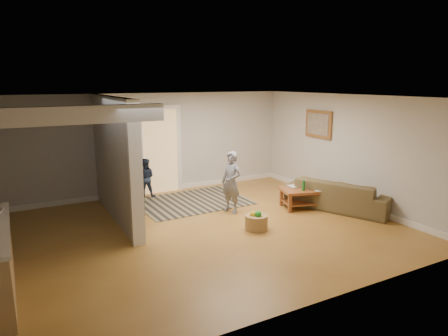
{
  "coord_description": "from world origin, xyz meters",
  "views": [
    {
      "loc": [
        -2.99,
        -6.51,
        2.79
      ],
      "look_at": [
        0.68,
        0.28,
        1.1
      ],
      "focal_mm": 32.0,
      "sensor_mm": 36.0,
      "label": 1
    }
  ],
  "objects": [
    {
      "name": "speaker_right",
      "position": [
        -0.68,
        1.4,
        0.53
      ],
      "size": [
        0.13,
        0.13,
        1.06
      ],
      "primitive_type": "cube",
      "rotation": [
        0.0,
        0.0,
        -0.31
      ],
      "color": "black",
      "rests_on": "ground"
    },
    {
      "name": "sofa",
      "position": [
        3.3,
        -0.23,
        0.0
      ],
      "size": [
        1.76,
        2.43,
        0.66
      ],
      "primitive_type": "imported",
      "rotation": [
        0.0,
        0.0,
        2.01
      ],
      "color": "#493C24",
      "rests_on": "ground"
    },
    {
      "name": "toddler",
      "position": [
        -0.19,
        2.7,
        0.0
      ],
      "size": [
        0.57,
        0.51,
        0.96
      ],
      "primitive_type": "imported",
      "rotation": [
        0.0,
        0.0,
        2.75
      ],
      "color": "#1C273C",
      "rests_on": "ground"
    },
    {
      "name": "toy_basket",
      "position": [
        1.0,
        -0.44,
        0.16
      ],
      "size": [
        0.44,
        0.44,
        0.39
      ],
      "color": "olive",
      "rests_on": "ground"
    },
    {
      "name": "ground",
      "position": [
        0.0,
        0.0,
        0.0
      ],
      "size": [
        7.5,
        7.5,
        0.0
      ],
      "primitive_type": "plane",
      "color": "brown",
      "rests_on": "ground"
    },
    {
      "name": "speaker_left",
      "position": [
        -1.0,
        1.2,
        0.53
      ],
      "size": [
        0.11,
        0.11,
        1.07
      ],
      "primitive_type": "cube",
      "rotation": [
        0.0,
        0.0,
        0.05
      ],
      "color": "black",
      "rests_on": "ground"
    },
    {
      "name": "child",
      "position": [
        1.09,
        0.7,
        0.0
      ],
      "size": [
        0.47,
        0.57,
        1.33
      ],
      "primitive_type": "imported",
      "rotation": [
        0.0,
        0.0,
        -1.22
      ],
      "color": "slate",
      "rests_on": "ground"
    },
    {
      "name": "room_shell",
      "position": [
        -1.07,
        0.43,
        1.46
      ],
      "size": [
        7.54,
        6.02,
        2.52
      ],
      "color": "#AAA7A3",
      "rests_on": "ground"
    },
    {
      "name": "tv_console",
      "position": [
        -0.94,
        2.19,
        0.75
      ],
      "size": [
        0.59,
        1.35,
        1.13
      ],
      "rotation": [
        0.0,
        0.0,
        -0.07
      ],
      "color": "brown",
      "rests_on": "ground"
    },
    {
      "name": "coffee_table",
      "position": [
        2.74,
        0.17,
        0.34
      ],
      "size": [
        1.26,
        0.95,
        0.67
      ],
      "rotation": [
        0.0,
        0.0,
        -0.29
      ],
      "color": "brown",
      "rests_on": "ground"
    },
    {
      "name": "area_rug",
      "position": [
        0.66,
        1.78,
        0.01
      ],
      "size": [
        2.57,
        1.92,
        0.01
      ],
      "primitive_type": "cube",
      "rotation": [
        0.0,
        0.0,
        0.03
      ],
      "color": "black",
      "rests_on": "ground"
    }
  ]
}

